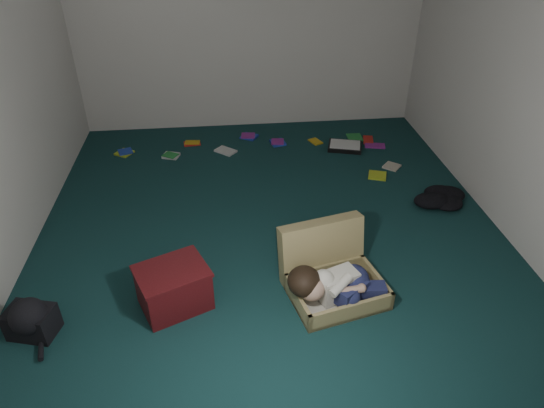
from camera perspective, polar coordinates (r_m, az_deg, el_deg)
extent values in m
plane|color=#123536|center=(4.28, -0.22, -2.83)|extent=(4.50, 4.50, 0.00)
plane|color=silver|center=(5.83, -2.74, 21.14)|extent=(4.50, 0.00, 4.50)
plane|color=silver|center=(1.74, 7.67, -11.59)|extent=(4.50, 0.00, 4.50)
plane|color=silver|center=(4.34, 27.79, 13.24)|extent=(0.00, 4.50, 4.50)
cube|color=tan|center=(3.58, 7.73, -10.14)|extent=(0.74, 0.61, 0.15)
cube|color=beige|center=(3.61, 7.68, -10.57)|extent=(0.68, 0.54, 0.02)
cube|color=tan|center=(3.68, 5.82, -5.32)|extent=(0.68, 0.35, 0.48)
cube|color=white|center=(3.51, 7.69, -9.40)|extent=(0.32, 0.25, 0.21)
sphere|color=tan|center=(3.38, 4.74, -9.87)|extent=(0.18, 0.18, 0.18)
ellipsoid|color=black|center=(3.38, 3.82, -9.07)|extent=(0.24, 0.25, 0.20)
ellipsoid|color=#202550|center=(3.57, 9.66, -8.74)|extent=(0.21, 0.25, 0.20)
cube|color=#202550|center=(3.48, 9.34, -10.21)|extent=(0.27, 0.24, 0.13)
cube|color=#202550|center=(3.55, 11.41, -9.99)|extent=(0.23, 0.13, 0.10)
sphere|color=white|center=(3.61, 12.39, -9.56)|extent=(0.10, 0.10, 0.10)
sphere|color=white|center=(3.58, 12.90, -10.32)|extent=(0.09, 0.09, 0.09)
cylinder|color=tan|center=(3.42, 9.36, -9.96)|extent=(0.18, 0.09, 0.06)
cube|color=#4C0F12|center=(3.53, -11.47, -9.77)|extent=(0.56, 0.51, 0.30)
cube|color=#4C0F12|center=(3.42, -11.77, -7.75)|extent=(0.59, 0.53, 0.02)
cube|color=black|center=(5.66, 8.57, 6.72)|extent=(0.44, 0.37, 0.05)
cube|color=white|center=(5.65, 8.60, 6.96)|extent=(0.39, 0.33, 0.01)
cube|color=#B4CC24|center=(5.73, -16.98, 5.76)|extent=(0.18, 0.14, 0.02)
cube|color=red|center=(5.78, -9.38, 7.05)|extent=(0.23, 0.22, 0.02)
cube|color=silver|center=(5.55, -5.47, 6.21)|extent=(0.18, 0.21, 0.02)
cube|color=#203EAE|center=(5.71, 0.69, 7.19)|extent=(0.19, 0.22, 0.02)
cube|color=gold|center=(5.78, 5.13, 7.35)|extent=(0.23, 0.21, 0.02)
cube|color=#258A37|center=(5.93, 9.71, 7.72)|extent=(0.19, 0.15, 0.02)
cube|color=#882284|center=(5.78, 12.00, 6.73)|extent=(0.23, 0.22, 0.02)
cube|color=beige|center=(5.37, 13.91, 4.31)|extent=(0.17, 0.20, 0.02)
cube|color=#B4CC24|center=(5.15, 12.28, 3.27)|extent=(0.20, 0.22, 0.02)
cube|color=red|center=(5.89, 11.23, 7.38)|extent=(0.22, 0.20, 0.02)
cube|color=silver|center=(5.53, -11.78, 5.53)|extent=(0.20, 0.17, 0.02)
cube|color=#203EAE|center=(5.88, -2.69, 7.92)|extent=(0.22, 0.23, 0.02)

